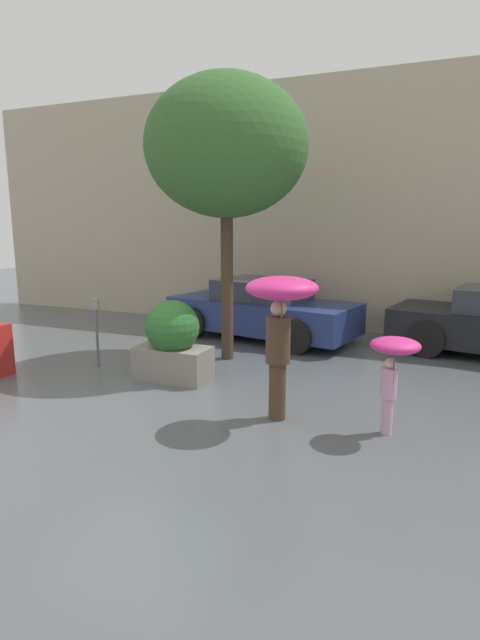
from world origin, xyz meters
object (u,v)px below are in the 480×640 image
object	(u,v)px
parking_meter	(96,318)
parked_car_near	(262,310)
person_child	(393,359)
planter_box	(173,341)
person_adult	(281,310)
street_tree	(226,148)

from	to	relation	value
parking_meter	parked_car_near	bearing A→B (deg)	59.83
person_child	parking_meter	distance (m)	5.43
planter_box	person_child	bearing A→B (deg)	-14.60
person_adult	street_tree	size ratio (longest dim) A/B	0.37
person_adult	street_tree	bearing A→B (deg)	-177.46
person_child	street_tree	world-z (taller)	street_tree
person_child	parking_meter	xyz separation A→B (m)	(-5.32, 1.10, -0.08)
street_tree	parking_meter	xyz separation A→B (m)	(-1.98, -1.42, -3.03)
planter_box	person_child	xyz separation A→B (m)	(3.64, -0.95, 0.32)
parked_car_near	person_child	bearing A→B (deg)	-132.16
parked_car_near	street_tree	distance (m)	3.85
planter_box	street_tree	xyz separation A→B (m)	(0.30, 1.57, 3.28)
person_adult	parked_car_near	xyz separation A→B (m)	(-1.94, 4.59, -0.87)
person_child	parked_car_near	distance (m)	5.61
parking_meter	person_child	bearing A→B (deg)	-11.69
planter_box	parking_meter	bearing A→B (deg)	174.80
planter_box	parked_car_near	distance (m)	3.56
person_adult	parking_meter	xyz separation A→B (m)	(-3.91, 1.20, -0.60)
street_tree	parked_car_near	bearing A→B (deg)	90.18
parked_car_near	person_adult	bearing A→B (deg)	-145.96
planter_box	person_adult	size ratio (longest dim) A/B	0.70
person_child	person_adult	bearing A→B (deg)	-123.74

